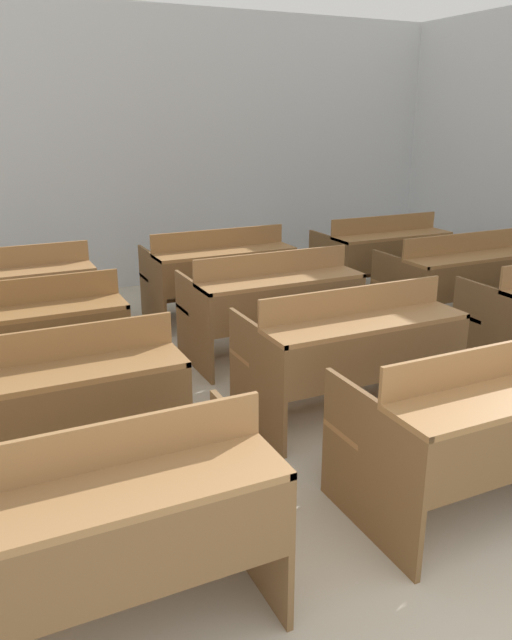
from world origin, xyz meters
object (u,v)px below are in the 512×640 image
bench_front_center (485,420)px  bench_front_left (93,524)px  bench_third_left (23,337)px  bench_back_right (382,253)px  bench_second_left (51,401)px  bench_third_center (271,301)px  bench_back_center (219,271)px  bench_third_right (457,276)px  bench_back_left (11,294)px  bench_second_center (350,347)px

bench_front_center → bench_front_left: bearing=179.9°
bench_third_left → bench_back_right: (3.80, 1.15, 0.00)m
bench_second_left → bench_third_center: bearing=31.4°
bench_front_center → bench_back_center: bearing=90.4°
bench_back_center → bench_back_right: 1.90m
bench_front_center → bench_third_right: same height
bench_third_right → bench_back_left: size_ratio=1.00×
bench_third_center → bench_back_left: 2.18m
bench_back_center → bench_second_left: bearing=-129.5°
bench_second_center → bench_back_center: (0.01, 2.26, 0.00)m
bench_second_left → bench_back_center: size_ratio=1.00×
bench_front_center → bench_second_left: (-1.89, 1.13, 0.00)m
bench_third_right → bench_back_center: bearing=149.0°
bench_third_center → bench_back_left: size_ratio=1.00×
bench_front_center → bench_back_center: (-0.02, 3.40, 0.00)m
bench_back_left → bench_third_center: bearing=-30.7°
bench_second_center → bench_back_left: size_ratio=1.00×
bench_back_left → bench_front_center: bearing=-60.7°
bench_second_left → bench_third_left: (-0.03, 1.11, 0.00)m
bench_third_right → bench_back_right: (-0.01, 1.15, 0.00)m
bench_second_left → bench_second_center: (1.86, 0.00, 0.00)m
bench_second_center → bench_third_center: (0.01, 1.14, 0.00)m
bench_second_left → bench_back_left: bearing=90.2°
bench_second_left → bench_front_left: bearing=-90.6°
bench_front_center → bench_second_left: same height
bench_third_right → bench_back_right: 1.15m
bench_third_left → bench_third_center: same height
bench_second_center → bench_third_left: size_ratio=1.00×
bench_third_center → bench_third_right: bearing=-0.7°
bench_front_left → bench_third_left: same height
bench_front_center → bench_third_right: 2.94m
bench_front_center → bench_second_left: size_ratio=1.00×
bench_front_center → bench_back_right: 3.88m
bench_second_left → bench_third_center: size_ratio=1.00×
bench_front_left → bench_third_center: (1.88, 2.27, 0.00)m
bench_second_left → bench_back_center: bearing=50.5°
bench_front_center → bench_third_center: same height
bench_front_center → bench_back_left: (-1.90, 3.39, 0.00)m
bench_second_left → bench_second_center: bearing=0.1°
bench_second_left → bench_back_left: size_ratio=1.00×
bench_third_center → bench_back_center: same height
bench_front_left → bench_second_center: size_ratio=1.00×
bench_front_center → bench_back_center: 3.40m
bench_second_left → bench_back_right: (3.77, 2.27, 0.00)m
bench_second_center → bench_back_left: bearing=129.6°
bench_second_center → bench_third_center: size_ratio=1.00×
bench_front_center → bench_third_left: 2.96m
bench_back_right → bench_third_left: bearing=-163.1°
bench_second_center → bench_back_center: same height
bench_second_left → bench_back_center: same height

